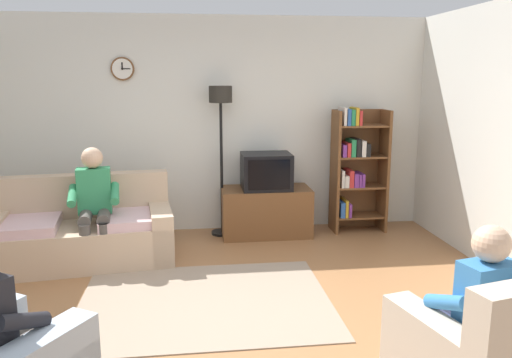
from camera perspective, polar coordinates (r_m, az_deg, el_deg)
name	(u,v)px	position (r m, az deg, el deg)	size (l,w,h in m)	color
ground_plane	(221,322)	(4.28, -3.94, -15.79)	(12.00, 12.00, 0.00)	#9E6B42
back_wall_assembly	(208,125)	(6.49, -5.49, 6.07)	(6.20, 0.17, 2.70)	silver
couch	(81,233)	(5.74, -19.15, -5.82)	(1.99, 1.10, 0.90)	tan
tv_stand	(266,212)	(6.33, 1.11, -3.69)	(1.10, 0.56, 0.60)	brown
tv	(266,171)	(6.20, 1.17, 0.89)	(0.60, 0.49, 0.44)	black
bookshelf	(355,166)	(6.55, 11.15, 1.44)	(0.68, 0.36, 1.59)	brown
floor_lamp	(221,119)	(6.18, -3.99, 6.75)	(0.28, 0.28, 1.85)	black
armchair_near_bookshelf	(481,357)	(3.52, 24.05, -17.89)	(0.98, 1.04, 0.90)	#BCAD99
area_rug	(205,301)	(4.62, -5.75, -13.58)	(2.20, 1.70, 0.01)	gray
person_on_couch	(94,200)	(5.50, -17.80, -2.31)	(0.55, 0.57, 1.24)	#338C59
person_in_right_armchair	(474,303)	(3.44, 23.43, -12.70)	(0.57, 0.59, 1.12)	#3372B2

